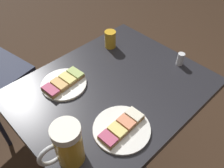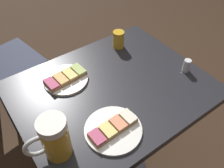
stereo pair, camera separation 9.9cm
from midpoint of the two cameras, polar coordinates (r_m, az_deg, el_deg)
cafe_table at (r=1.14m, az=-2.51°, el=-7.11°), size 0.64×0.80×0.77m
plate_near at (r=1.04m, az=-14.18°, el=0.06°), size 0.19×0.19×0.03m
plate_far at (r=0.86m, az=-1.01°, el=-10.72°), size 0.21×0.21×0.03m
beer_mug at (r=0.77m, az=-14.48°, el=-14.18°), size 0.09×0.15×0.17m
beer_glass_small at (r=1.20m, az=-2.83°, el=10.56°), size 0.06×0.06×0.09m
salt_shaker at (r=1.13m, az=13.68°, el=5.72°), size 0.03×0.03×0.06m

